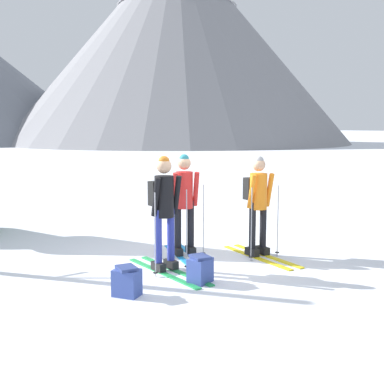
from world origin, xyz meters
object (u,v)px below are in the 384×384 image
Objects in this scene: skier_in_red at (184,201)px; backpack_on_snow_front at (127,281)px; skier_in_black at (164,207)px; backpack_on_snow_beside at (200,269)px; skier_in_orange at (258,201)px.

backpack_on_snow_front is (-1.51, -1.42, -0.72)m from skier_in_red.
skier_in_black reaches higher than skier_in_red.
backpack_on_snow_beside is (-0.44, -1.38, -0.72)m from skier_in_red.
skier_in_red is at bearing 43.22° from backpack_on_snow_front.
backpack_on_snow_front is 1.07m from backpack_on_snow_beside.
skier_in_red is 1.62m from backpack_on_snow_beside.
backpack_on_snow_front is at bearing -161.24° from skier_in_orange.
skier_in_orange is at bearing 2.60° from skier_in_black.
skier_in_red is at bearing 44.16° from skier_in_black.
skier_in_black is at bearing -177.40° from skier_in_orange.
skier_in_red is 1.19m from skier_in_orange.
backpack_on_snow_beside is at bearing -75.06° from skier_in_black.
skier_in_red is at bearing 72.16° from backpack_on_snow_beside.
skier_in_orange is 4.33× the size of backpack_on_snow_beside.
skier_in_orange is 2.81m from backpack_on_snow_front.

